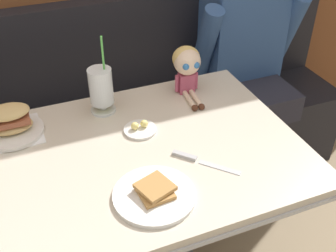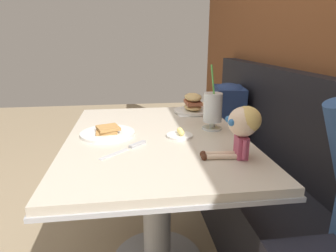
{
  "view_description": "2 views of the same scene",
  "coord_description": "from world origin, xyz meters",
  "px_view_note": "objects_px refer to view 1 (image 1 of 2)",
  "views": [
    {
      "loc": [
        -0.32,
        -0.86,
        1.63
      ],
      "look_at": [
        0.1,
        0.17,
        0.83
      ],
      "focal_mm": 43.87,
      "sensor_mm": 36.0,
      "label": 1
    },
    {
      "loc": [
        1.26,
        0.07,
        1.17
      ],
      "look_at": [
        0.12,
        0.22,
        0.82
      ],
      "focal_mm": 30.84,
      "sensor_mm": 36.0,
      "label": 2
    }
  ],
  "objects_px": {
    "sandwich_plate": "(11,123)",
    "butter_saucer": "(140,129)",
    "diner_patron": "(244,46)",
    "milkshake_glass": "(101,88)",
    "butter_knife": "(194,159)",
    "seated_doll": "(187,64)",
    "toast_plate": "(154,194)"
  },
  "relations": [
    {
      "from": "sandwich_plate",
      "to": "butter_saucer",
      "type": "height_order",
      "value": "sandwich_plate"
    },
    {
      "from": "sandwich_plate",
      "to": "diner_patron",
      "type": "relative_size",
      "value": 0.27
    },
    {
      "from": "milkshake_glass",
      "to": "diner_patron",
      "type": "xyz_separation_m",
      "value": [
        0.8,
        0.3,
        -0.1
      ]
    },
    {
      "from": "milkshake_glass",
      "to": "sandwich_plate",
      "type": "bearing_deg",
      "value": -176.14
    },
    {
      "from": "butter_saucer",
      "to": "butter_knife",
      "type": "xyz_separation_m",
      "value": [
        0.11,
        -0.22,
        -0.0
      ]
    },
    {
      "from": "butter_saucer",
      "to": "diner_patron",
      "type": "xyz_separation_m",
      "value": [
        0.71,
        0.47,
        -0.01
      ]
    },
    {
      "from": "seated_doll",
      "to": "toast_plate",
      "type": "bearing_deg",
      "value": -122.88
    },
    {
      "from": "butter_saucer",
      "to": "sandwich_plate",
      "type": "bearing_deg",
      "value": 160.35
    },
    {
      "from": "butter_saucer",
      "to": "seated_doll",
      "type": "height_order",
      "value": "seated_doll"
    },
    {
      "from": "seated_doll",
      "to": "diner_patron",
      "type": "distance_m",
      "value": 0.55
    },
    {
      "from": "milkshake_glass",
      "to": "butter_saucer",
      "type": "height_order",
      "value": "milkshake_glass"
    },
    {
      "from": "milkshake_glass",
      "to": "butter_saucer",
      "type": "relative_size",
      "value": 2.63
    },
    {
      "from": "butter_knife",
      "to": "diner_patron",
      "type": "xyz_separation_m",
      "value": [
        0.6,
        0.69,
        -0.0
      ]
    },
    {
      "from": "toast_plate",
      "to": "sandwich_plate",
      "type": "height_order",
      "value": "sandwich_plate"
    },
    {
      "from": "sandwich_plate",
      "to": "butter_knife",
      "type": "relative_size",
      "value": 1.19
    },
    {
      "from": "toast_plate",
      "to": "seated_doll",
      "type": "distance_m",
      "value": 0.62
    },
    {
      "from": "butter_saucer",
      "to": "butter_knife",
      "type": "height_order",
      "value": "butter_saucer"
    },
    {
      "from": "toast_plate",
      "to": "seated_doll",
      "type": "xyz_separation_m",
      "value": [
        0.33,
        0.51,
        0.12
      ]
    },
    {
      "from": "butter_knife",
      "to": "sandwich_plate",
      "type": "bearing_deg",
      "value": 145.52
    },
    {
      "from": "sandwich_plate",
      "to": "milkshake_glass",
      "type": "bearing_deg",
      "value": 3.86
    },
    {
      "from": "milkshake_glass",
      "to": "butter_saucer",
      "type": "xyz_separation_m",
      "value": [
        0.09,
        -0.18,
        -0.09
      ]
    },
    {
      "from": "diner_patron",
      "to": "butter_saucer",
      "type": "bearing_deg",
      "value": -146.41
    },
    {
      "from": "sandwich_plate",
      "to": "butter_saucer",
      "type": "relative_size",
      "value": 1.83
    },
    {
      "from": "butter_saucer",
      "to": "seated_doll",
      "type": "bearing_deg",
      "value": 34.99
    },
    {
      "from": "seated_doll",
      "to": "diner_patron",
      "type": "bearing_deg",
      "value": 32.73
    },
    {
      "from": "sandwich_plate",
      "to": "seated_doll",
      "type": "relative_size",
      "value": 0.99
    },
    {
      "from": "milkshake_glass",
      "to": "sandwich_plate",
      "type": "xyz_separation_m",
      "value": [
        -0.34,
        -0.02,
        -0.05
      ]
    },
    {
      "from": "toast_plate",
      "to": "milkshake_glass",
      "type": "xyz_separation_m",
      "value": [
        -0.02,
        0.5,
        0.09
      ]
    },
    {
      "from": "butter_saucer",
      "to": "seated_doll",
      "type": "relative_size",
      "value": 0.54
    },
    {
      "from": "milkshake_glass",
      "to": "seated_doll",
      "type": "distance_m",
      "value": 0.36
    },
    {
      "from": "diner_patron",
      "to": "milkshake_glass",
      "type": "bearing_deg",
      "value": -159.69
    },
    {
      "from": "butter_saucer",
      "to": "diner_patron",
      "type": "distance_m",
      "value": 0.86
    }
  ]
}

